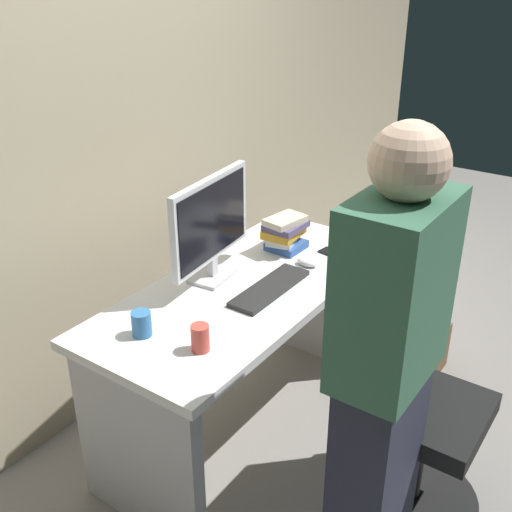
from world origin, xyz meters
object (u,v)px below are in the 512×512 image
at_px(mouse, 307,262).
at_px(cell_phone, 334,254).
at_px(handbag, 426,354).
at_px(book_stack, 285,233).
at_px(keyboard, 270,288).
at_px(desk, 247,330).
at_px(person_at_desk, 385,375).
at_px(office_chair, 410,412).
at_px(cup_near_keyboard, 200,338).
at_px(monitor, 211,224).
at_px(cup_by_monitor, 142,324).

bearing_deg(mouse, cell_phone, -14.88).
height_order(mouse, handbag, mouse).
bearing_deg(book_stack, keyboard, -155.93).
height_order(desk, person_at_desk, person_at_desk).
xyz_separation_m(desk, person_at_desk, (-0.36, -0.79, 0.32)).
height_order(office_chair, cup_near_keyboard, office_chair).
distance_m(keyboard, mouse, 0.29).
bearing_deg(mouse, monitor, 140.85).
distance_m(office_chair, person_at_desk, 0.55).
bearing_deg(mouse, keyboard, 177.76).
bearing_deg(cup_by_monitor, office_chair, -57.54).
xyz_separation_m(person_at_desk, keyboard, (0.37, 0.68, -0.08)).
relative_size(keyboard, mouse, 4.30).
distance_m(office_chair, book_stack, 1.00).
bearing_deg(desk, cell_phone, -19.21).
bearing_deg(monitor, handbag, -38.74).
distance_m(cup_by_monitor, book_stack, 0.93).
height_order(keyboard, cell_phone, keyboard).
bearing_deg(person_at_desk, cup_by_monitor, 101.36).
distance_m(desk, cup_near_keyboard, 0.58).
relative_size(monitor, cup_by_monitor, 5.60).
relative_size(cup_by_monitor, handbag, 0.26).
relative_size(person_at_desk, monitor, 3.04).
distance_m(office_chair, mouse, 0.79).
distance_m(person_at_desk, mouse, 0.94).
relative_size(desk, keyboard, 3.51).
bearing_deg(office_chair, handbag, 14.86).
bearing_deg(monitor, office_chair, -87.11).
bearing_deg(cell_phone, desk, 169.42).
relative_size(office_chair, mouse, 9.40).
relative_size(desk, cup_by_monitor, 15.66).
bearing_deg(book_stack, handbag, -53.47).
xyz_separation_m(monitor, cell_phone, (0.51, -0.32, -0.25)).
relative_size(monitor, book_stack, 2.58).
bearing_deg(handbag, mouse, 141.52).
bearing_deg(mouse, desk, 158.44).
xyz_separation_m(keyboard, cup_by_monitor, (-0.55, 0.20, 0.04)).
bearing_deg(keyboard, mouse, -2.52).
xyz_separation_m(book_stack, cell_phone, (0.08, -0.22, -0.08)).
height_order(office_chair, person_at_desk, person_at_desk).
relative_size(book_stack, handbag, 0.55).
relative_size(mouse, cell_phone, 0.69).
height_order(keyboard, cup_by_monitor, cup_by_monitor).
height_order(cup_by_monitor, handbag, cup_by_monitor).
height_order(person_at_desk, cup_by_monitor, person_at_desk).
relative_size(keyboard, cup_by_monitor, 4.46).
bearing_deg(book_stack, person_at_desk, -131.46).
bearing_deg(cup_near_keyboard, book_stack, 13.35).
bearing_deg(office_chair, mouse, 65.86).
distance_m(monitor, keyboard, 0.36).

